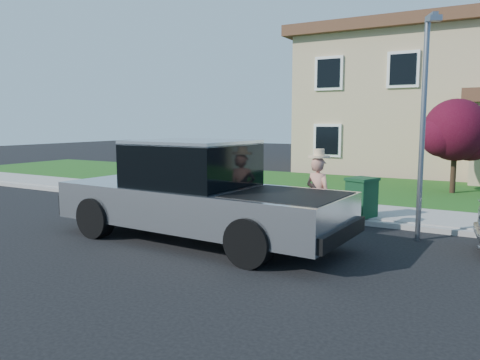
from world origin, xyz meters
name	(u,v)px	position (x,y,z in m)	size (l,w,h in m)	color
ground	(226,240)	(0.00, 0.00, 0.00)	(80.00, 80.00, 0.00)	black
curb	(321,218)	(1.00, 2.90, 0.06)	(40.00, 0.20, 0.12)	gray
sidewalk	(335,210)	(1.00, 4.00, 0.07)	(40.00, 2.00, 0.15)	gray
lawn	(376,190)	(1.00, 8.50, 0.05)	(40.00, 7.00, 0.10)	#234F16
house	(424,107)	(1.31, 16.38, 3.17)	(14.00, 11.30, 6.85)	tan
pickup_truck	(197,194)	(-0.53, -0.26, 0.97)	(6.40, 2.58, 2.07)	black
woman	(318,195)	(1.50, 1.32, 0.89)	(0.72, 0.59, 1.88)	tan
ornamental_tree	(457,133)	(3.48, 8.78, 2.08)	(2.26, 2.03, 3.10)	black
trash_bin	(362,197)	(1.95, 3.11, 0.63)	(0.78, 0.83, 0.95)	#0F371C
street_lamp	(424,116)	(3.46, 1.96, 2.56)	(0.38, 0.57, 4.49)	slate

